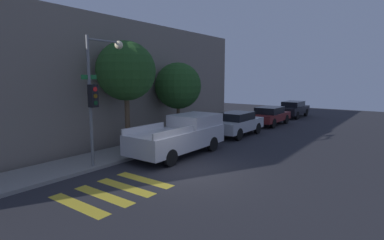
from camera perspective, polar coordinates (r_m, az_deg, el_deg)
ground_plane at (r=12.17m, az=-0.65°, el=-9.97°), size 60.00×60.00×0.00m
sidewalk at (r=15.09m, az=-14.15°, el=-6.37°), size 26.00×2.36×0.14m
building_row at (r=18.41m, az=-23.71°, el=6.52°), size 26.00×6.00×6.98m
crosswalk at (r=10.61m, az=-14.53°, el=-12.98°), size 3.20×2.60×0.00m
traffic_light_pole at (r=12.84m, az=-17.41°, el=6.49°), size 2.10×0.56×5.42m
pickup_truck at (r=14.85m, az=-2.08°, el=-2.81°), size 5.38×2.14×1.87m
sedan_near_corner at (r=19.77m, az=8.60°, el=-0.58°), size 4.36×1.83×1.54m
sedan_middle at (r=24.79m, az=14.59°, el=0.89°), size 4.53×1.89×1.45m
sedan_far_end at (r=30.30m, az=18.74°, el=2.05°), size 4.69×1.78×1.54m
tree_near_corner at (r=15.47m, az=-12.46°, el=9.05°), size 2.97×2.97×5.59m
tree_midblock at (r=18.47m, az=-2.66°, el=6.50°), size 2.84×2.84×4.70m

